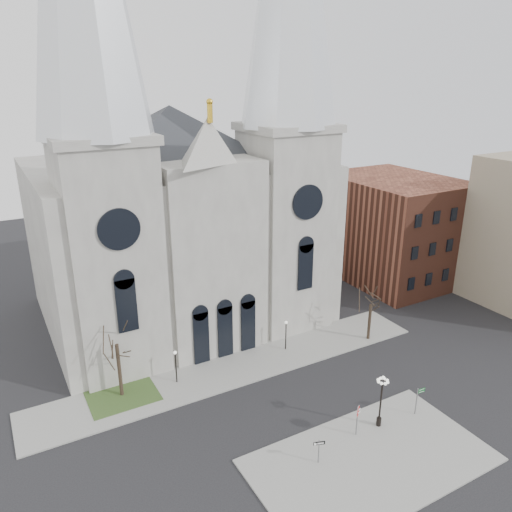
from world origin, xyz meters
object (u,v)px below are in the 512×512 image
stop_sign (358,414)px  one_way_sign (319,447)px  globe_lamp (381,395)px  street_name_sign (417,399)px

stop_sign → one_way_sign: stop_sign is taller
globe_lamp → one_way_sign: (-6.75, -0.98, -1.57)m
globe_lamp → one_way_sign: 7.00m
globe_lamp → street_name_sign: globe_lamp is taller
street_name_sign → stop_sign: bearing=-179.9°
stop_sign → street_name_sign: bearing=-19.4°
globe_lamp → stop_sign: bearing=179.0°
stop_sign → one_way_sign: (-4.43, -1.02, -0.54)m
stop_sign → one_way_sign: bearing=177.8°
one_way_sign → street_name_sign: bearing=22.6°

